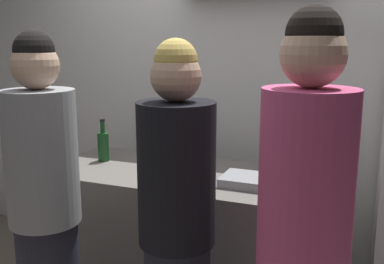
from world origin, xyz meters
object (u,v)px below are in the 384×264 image
(wine_bottle_dark_glass, at_px, (169,151))
(person_pink_top, at_px, (302,253))
(utensil_holder, at_px, (327,176))
(person_grey_hoodie, at_px, (45,212))
(person_blonde, at_px, (177,233))
(water_bottle_plastic, at_px, (330,161))
(baking_pan, at_px, (253,181))
(wine_bottle_amber_glass, at_px, (289,155))
(wine_bottle_pale_glass, at_px, (189,162))
(wine_bottle_green_glass, at_px, (103,145))

(wine_bottle_dark_glass, relative_size, person_pink_top, 0.18)
(utensil_holder, height_order, person_grey_hoodie, person_grey_hoodie)
(person_blonde, bearing_deg, person_pink_top, -166.36)
(person_pink_top, bearing_deg, person_grey_hoodie, 125.24)
(water_bottle_plastic, relative_size, person_grey_hoodie, 0.13)
(person_blonde, bearing_deg, utensil_holder, -102.50)
(baking_pan, bearing_deg, water_bottle_plastic, 39.30)
(person_pink_top, bearing_deg, wine_bottle_amber_glass, 50.60)
(wine_bottle_amber_glass, distance_m, person_pink_top, 1.05)
(utensil_holder, xyz_separation_m, wine_bottle_dark_glass, (-0.92, -0.04, 0.06))
(wine_bottle_pale_glass, bearing_deg, baking_pan, 5.66)
(wine_bottle_pale_glass, bearing_deg, wine_bottle_dark_glass, 145.75)
(baking_pan, relative_size, wine_bottle_amber_glass, 1.11)
(wine_bottle_amber_glass, height_order, person_pink_top, person_pink_top)
(baking_pan, distance_m, wine_bottle_amber_glass, 0.34)
(person_blonde, relative_size, person_pink_top, 0.94)
(person_blonde, relative_size, person_grey_hoodie, 0.98)
(wine_bottle_amber_glass, height_order, wine_bottle_green_glass, wine_bottle_amber_glass)
(person_grey_hoodie, relative_size, person_pink_top, 0.96)
(wine_bottle_amber_glass, bearing_deg, wine_bottle_dark_glass, -162.13)
(baking_pan, height_order, wine_bottle_green_glass, wine_bottle_green_glass)
(wine_bottle_dark_glass, distance_m, wine_bottle_pale_glass, 0.22)
(wine_bottle_dark_glass, bearing_deg, person_pink_top, -41.13)
(wine_bottle_dark_glass, bearing_deg, wine_bottle_pale_glass, -34.25)
(baking_pan, distance_m, utensil_holder, 0.40)
(utensil_holder, bearing_deg, wine_bottle_pale_glass, -167.49)
(baking_pan, relative_size, person_blonde, 0.20)
(wine_bottle_amber_glass, bearing_deg, utensil_holder, -36.17)
(wine_bottle_pale_glass, bearing_deg, utensil_holder, 12.51)
(person_blonde, bearing_deg, water_bottle_plastic, -96.46)
(wine_bottle_pale_glass, xyz_separation_m, person_pink_top, (0.73, -0.68, -0.10))
(baking_pan, xyz_separation_m, wine_bottle_green_glass, (-1.04, 0.13, 0.08))
(utensil_holder, bearing_deg, water_bottle_plastic, 91.08)
(baking_pan, relative_size, utensil_holder, 1.54)
(baking_pan, distance_m, wine_bottle_pale_glass, 0.38)
(wine_bottle_pale_glass, bearing_deg, wine_bottle_green_glass, 165.92)
(utensil_holder, xyz_separation_m, water_bottle_plastic, (-0.00, 0.18, 0.04))
(utensil_holder, distance_m, wine_bottle_dark_glass, 0.92)
(wine_bottle_amber_glass, bearing_deg, baking_pan, -113.66)
(wine_bottle_green_glass, xyz_separation_m, water_bottle_plastic, (1.41, 0.17, -0.01))
(baking_pan, bearing_deg, wine_bottle_dark_glass, 171.01)
(wine_bottle_green_glass, height_order, person_grey_hoodie, person_grey_hoodie)
(person_grey_hoodie, bearing_deg, person_pink_top, 21.48)
(person_blonde, height_order, person_pink_top, person_pink_top)
(utensil_holder, xyz_separation_m, person_grey_hoodie, (-1.23, -0.79, -0.10))
(person_pink_top, bearing_deg, wine_bottle_pale_glass, 84.89)
(wine_bottle_dark_glass, bearing_deg, water_bottle_plastic, 13.40)
(wine_bottle_green_glass, xyz_separation_m, person_grey_hoodie, (0.19, -0.80, -0.14))
(baking_pan, height_order, wine_bottle_amber_glass, wine_bottle_amber_glass)
(wine_bottle_amber_glass, bearing_deg, wine_bottle_pale_glass, -145.64)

